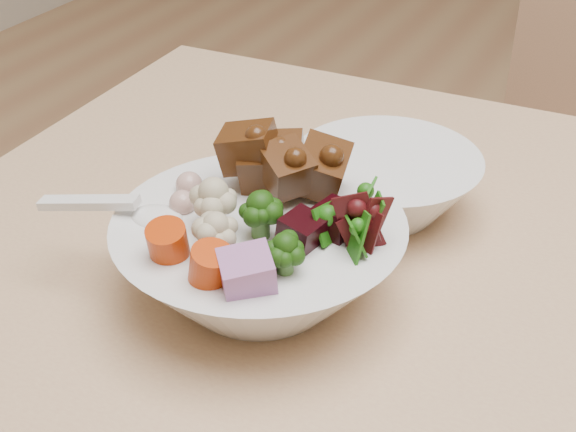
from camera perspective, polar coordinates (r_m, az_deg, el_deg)
The scene contains 3 objects.
food_bowl at distance 0.57m, azimuth -1.83°, elevation -2.58°, with size 0.21×0.21×0.11m.
soup_spoon at distance 0.58m, azimuth -10.53°, elevation 0.10°, with size 0.11×0.05×0.02m.
side_bowl at distance 0.68m, azimuth 6.99°, elevation 2.25°, with size 0.16×0.16×0.05m, color white, non-canonical shape.
Camera 1 is at (-0.20, -0.53, 1.05)m, focal length 50.00 mm.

